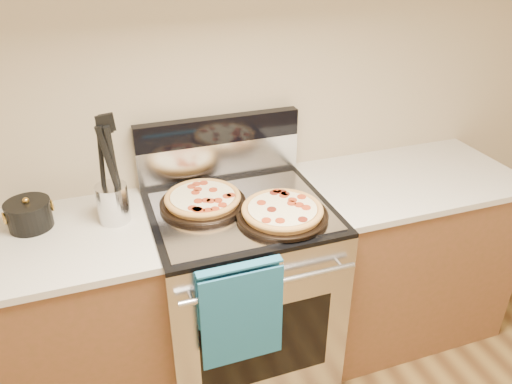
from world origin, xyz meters
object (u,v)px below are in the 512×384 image
object	(u,v)px
range_body	(241,294)
pepperoni_pizza_back	(203,200)
utensil_crock	(113,203)
pepperoni_pizza_front	(282,212)
saucepan	(30,216)

from	to	relation	value
range_body	pepperoni_pizza_back	size ratio (longest dim) A/B	2.49
range_body	pepperoni_pizza_back	distance (m)	0.52
range_body	utensil_crock	world-z (taller)	utensil_crock
pepperoni_pizza_front	saucepan	size ratio (longest dim) A/B	2.19
range_body	saucepan	xyz separation A→B (m)	(-0.83, 0.15, 0.51)
pepperoni_pizza_front	utensil_crock	world-z (taller)	utensil_crock
pepperoni_pizza_back	utensil_crock	bearing A→B (deg)	176.12
range_body	saucepan	size ratio (longest dim) A/B	5.30
utensil_crock	saucepan	size ratio (longest dim) A/B	0.94
range_body	pepperoni_pizza_back	xyz separation A→B (m)	(-0.14, 0.07, 0.50)
pepperoni_pizza_back	saucepan	size ratio (longest dim) A/B	2.13
range_body	pepperoni_pizza_back	bearing A→B (deg)	153.78
range_body	saucepan	bearing A→B (deg)	169.55
pepperoni_pizza_back	pepperoni_pizza_front	bearing A→B (deg)	-36.42
utensil_crock	saucepan	xyz separation A→B (m)	(-0.32, 0.06, -0.03)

